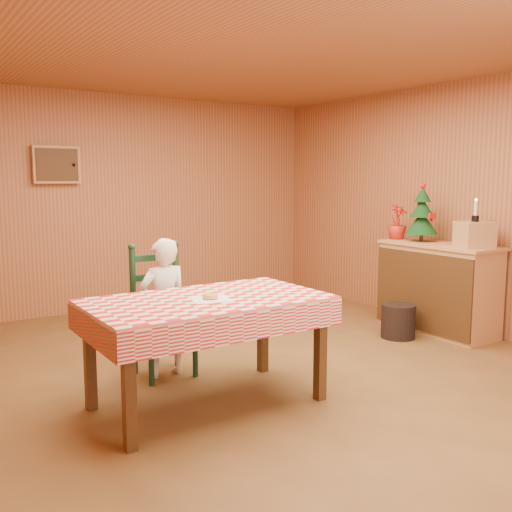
{
  "coord_description": "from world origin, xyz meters",
  "views": [
    {
      "loc": [
        -2.6,
        -3.75,
        1.59
      ],
      "look_at": [
        0.0,
        0.2,
        0.95
      ],
      "focal_mm": 40.0,
      "sensor_mm": 36.0,
      "label": 1
    }
  ],
  "objects_px": {
    "dining_table": "(207,310)",
    "christmas_tree": "(422,215)",
    "seated_child": "(164,308)",
    "crate": "(474,235)",
    "shelf_unit": "(438,288)",
    "storage_bin": "(398,321)",
    "ladder_chair": "(161,313)"
  },
  "relations": [
    {
      "from": "dining_table",
      "to": "ladder_chair",
      "type": "relative_size",
      "value": 1.53
    },
    {
      "from": "seated_child",
      "to": "ladder_chair",
      "type": "bearing_deg",
      "value": -90.0
    },
    {
      "from": "dining_table",
      "to": "crate",
      "type": "distance_m",
      "value": 2.97
    },
    {
      "from": "dining_table",
      "to": "crate",
      "type": "relative_size",
      "value": 5.52
    },
    {
      "from": "seated_child",
      "to": "crate",
      "type": "relative_size",
      "value": 3.75
    },
    {
      "from": "ladder_chair",
      "to": "seated_child",
      "type": "xyz_separation_m",
      "value": [
        0.0,
        -0.06,
        0.06
      ]
    },
    {
      "from": "christmas_tree",
      "to": "storage_bin",
      "type": "relative_size",
      "value": 1.82
    },
    {
      "from": "ladder_chair",
      "to": "christmas_tree",
      "type": "relative_size",
      "value": 1.74
    },
    {
      "from": "storage_bin",
      "to": "dining_table",
      "type": "bearing_deg",
      "value": -169.37
    },
    {
      "from": "ladder_chair",
      "to": "crate",
      "type": "relative_size",
      "value": 3.6
    },
    {
      "from": "dining_table",
      "to": "seated_child",
      "type": "distance_m",
      "value": 0.74
    },
    {
      "from": "dining_table",
      "to": "christmas_tree",
      "type": "xyz_separation_m",
      "value": [
        2.95,
        0.65,
        0.52
      ]
    },
    {
      "from": "dining_table",
      "to": "shelf_unit",
      "type": "xyz_separation_m",
      "value": [
        2.94,
        0.4,
        -0.22
      ]
    },
    {
      "from": "seated_child",
      "to": "dining_table",
      "type": "bearing_deg",
      "value": 90.0
    },
    {
      "from": "shelf_unit",
      "to": "christmas_tree",
      "type": "height_order",
      "value": "christmas_tree"
    },
    {
      "from": "crate",
      "to": "storage_bin",
      "type": "bearing_deg",
      "value": 138.88
    },
    {
      "from": "seated_child",
      "to": "crate",
      "type": "bearing_deg",
      "value": 166.1
    },
    {
      "from": "shelf_unit",
      "to": "storage_bin",
      "type": "bearing_deg",
      "value": 173.78
    },
    {
      "from": "dining_table",
      "to": "christmas_tree",
      "type": "bearing_deg",
      "value": 12.41
    },
    {
      "from": "seated_child",
      "to": "christmas_tree",
      "type": "xyz_separation_m",
      "value": [
        2.95,
        -0.08,
        0.65
      ]
    },
    {
      "from": "shelf_unit",
      "to": "seated_child",
      "type": "bearing_deg",
      "value": 173.59
    },
    {
      "from": "christmas_tree",
      "to": "crate",
      "type": "bearing_deg",
      "value": -90.0
    },
    {
      "from": "ladder_chair",
      "to": "christmas_tree",
      "type": "bearing_deg",
      "value": -2.67
    },
    {
      "from": "seated_child",
      "to": "storage_bin",
      "type": "relative_size",
      "value": 3.29
    },
    {
      "from": "dining_table",
      "to": "storage_bin",
      "type": "relative_size",
      "value": 4.85
    },
    {
      "from": "shelf_unit",
      "to": "christmas_tree",
      "type": "bearing_deg",
      "value": 88.02
    },
    {
      "from": "crate",
      "to": "seated_child",
      "type": "bearing_deg",
      "value": 166.1
    },
    {
      "from": "shelf_unit",
      "to": "christmas_tree",
      "type": "relative_size",
      "value": 2.0
    },
    {
      "from": "ladder_chair",
      "to": "shelf_unit",
      "type": "xyz_separation_m",
      "value": [
        2.94,
        -0.39,
        -0.04
      ]
    },
    {
      "from": "ladder_chair",
      "to": "storage_bin",
      "type": "relative_size",
      "value": 3.16
    },
    {
      "from": "seated_child",
      "to": "christmas_tree",
      "type": "height_order",
      "value": "christmas_tree"
    },
    {
      "from": "dining_table",
      "to": "crate",
      "type": "height_order",
      "value": "crate"
    }
  ]
}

